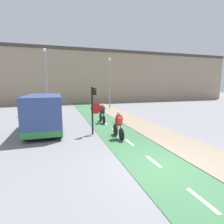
{
  "coord_description": "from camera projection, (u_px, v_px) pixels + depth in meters",
  "views": [
    {
      "loc": [
        -3.58,
        -5.34,
        3.09
      ],
      "look_at": [
        0.0,
        6.13,
        1.2
      ],
      "focal_mm": 28.0,
      "sensor_mm": 36.0,
      "label": 1
    }
  ],
  "objects": [
    {
      "name": "sidewalk_strip",
      "position": [
        212.0,
        159.0,
        7.3
      ],
      "size": [
        2.4,
        60.0,
        0.05
      ],
      "color": "gray",
      "rests_on": "ground_plane"
    },
    {
      "name": "ground_plane",
      "position": [
        160.0,
        168.0,
        6.57
      ],
      "size": [
        120.0,
        120.0,
        0.0
      ],
      "primitive_type": "plane",
      "color": "gray"
    },
    {
      "name": "building_row_background",
      "position": [
        78.0,
        77.0,
        30.77
      ],
      "size": [
        60.0,
        5.2,
        8.99
      ],
      "color": "gray",
      "rests_on": "ground_plane"
    },
    {
      "name": "cyclist_far",
      "position": [
        102.0,
        114.0,
        14.17
      ],
      "size": [
        0.46,
        1.78,
        1.55
      ],
      "color": "black",
      "rests_on": "ground_plane"
    },
    {
      "name": "bike_lane",
      "position": [
        160.0,
        167.0,
        6.57
      ],
      "size": [
        2.55,
        60.0,
        0.02
      ],
      "color": "#3D7047",
      "rests_on": "ground_plane"
    },
    {
      "name": "street_lamp_far",
      "position": [
        46.0,
        74.0,
        18.33
      ],
      "size": [
        0.36,
        0.36,
        6.81
      ],
      "color": "gray",
      "rests_on": "ground_plane"
    },
    {
      "name": "cyclist_near",
      "position": [
        119.0,
        126.0,
        10.08
      ],
      "size": [
        0.46,
        1.78,
        1.55
      ],
      "color": "black",
      "rests_on": "ground_plane"
    },
    {
      "name": "traffic_light_pole",
      "position": [
        94.0,
        105.0,
        10.76
      ],
      "size": [
        0.67,
        0.25,
        2.95
      ],
      "color": "black",
      "rests_on": "ground_plane"
    },
    {
      "name": "street_lamp_sidewalk",
      "position": [
        110.0,
        78.0,
        22.09
      ],
      "size": [
        0.36,
        0.36,
        6.36
      ],
      "color": "gray",
      "rests_on": "ground_plane"
    },
    {
      "name": "van",
      "position": [
        44.0,
        114.0,
        11.44
      ],
      "size": [
        2.15,
        4.83,
        2.42
      ],
      "color": "#334784",
      "rests_on": "ground_plane"
    }
  ]
}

